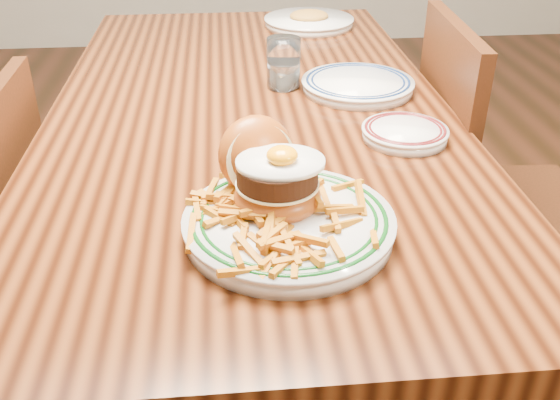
{
  "coord_description": "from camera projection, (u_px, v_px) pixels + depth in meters",
  "views": [
    {
      "loc": [
        -0.05,
        -1.26,
        1.26
      ],
      "look_at": [
        0.02,
        -0.51,
        0.81
      ],
      "focal_mm": 40.0,
      "sensor_mm": 36.0,
      "label": 1
    }
  ],
  "objects": [
    {
      "name": "floor",
      "position": [
        257.0,
        358.0,
        1.73
      ],
      "size": [
        6.0,
        6.0,
        0.0
      ],
      "primitive_type": "plane",
      "color": "black",
      "rests_on": "ground"
    },
    {
      "name": "table",
      "position": [
        251.0,
        142.0,
        1.39
      ],
      "size": [
        0.85,
        1.6,
        0.75
      ],
      "color": "black",
      "rests_on": "floor"
    },
    {
      "name": "chair_right",
      "position": [
        482.0,
        194.0,
        1.54
      ],
      "size": [
        0.45,
        0.45,
        0.91
      ],
      "rotation": [
        0.0,
        0.0,
        3.08
      ],
      "color": "#401B0D",
      "rests_on": "floor"
    },
    {
      "name": "main_plate",
      "position": [
        283.0,
        205.0,
        0.91
      ],
      "size": [
        0.31,
        0.33,
        0.15
      ],
      "rotation": [
        0.0,
        0.0,
        0.36
      ],
      "color": "silver",
      "rests_on": "table"
    },
    {
      "name": "side_plate",
      "position": [
        405.0,
        132.0,
        1.19
      ],
      "size": [
        0.16,
        0.17,
        0.03
      ],
      "rotation": [
        0.0,
        0.0,
        -0.19
      ],
      "color": "silver",
      "rests_on": "table"
    },
    {
      "name": "rear_plate",
      "position": [
        358.0,
        84.0,
        1.41
      ],
      "size": [
        0.25,
        0.25,
        0.03
      ],
      "rotation": [
        0.0,
        0.0,
        0.18
      ],
      "color": "silver",
      "rests_on": "table"
    },
    {
      "name": "water_glass",
      "position": [
        284.0,
        66.0,
        1.41
      ],
      "size": [
        0.08,
        0.08,
        0.11
      ],
      "color": "white",
      "rests_on": "table"
    },
    {
      "name": "far_plate",
      "position": [
        309.0,
        21.0,
        1.88
      ],
      "size": [
        0.27,
        0.27,
        0.05
      ],
      "rotation": [
        0.0,
        0.0,
        0.39
      ],
      "color": "silver",
      "rests_on": "table"
    }
  ]
}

